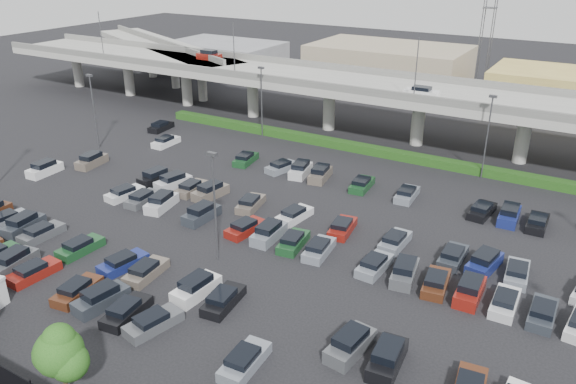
# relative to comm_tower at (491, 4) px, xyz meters

# --- Properties ---
(ground) EXTENTS (280.00, 280.00, 0.00)m
(ground) POSITION_rel_comm_tower_xyz_m (-4.00, -74.00, -15.61)
(ground) COLOR black
(overpass) EXTENTS (150.00, 13.00, 15.80)m
(overpass) POSITION_rel_comm_tower_xyz_m (-4.25, -41.99, -8.64)
(overpass) COLOR #97968F
(overpass) RESTS_ON ground
(on_ramp) EXTENTS (50.93, 30.13, 8.80)m
(on_ramp) POSITION_rel_comm_tower_xyz_m (-56.10, -30.95, -8.76)
(on_ramp) COLOR #97968F
(on_ramp) RESTS_ON ground
(hedge) EXTENTS (66.00, 1.60, 1.10)m
(hedge) POSITION_rel_comm_tower_xyz_m (-4.00, -49.00, -15.06)
(hedge) COLOR #183C11
(hedge) RESTS_ON ground
(tree_row) EXTENTS (65.07, 3.66, 5.94)m
(tree_row) POSITION_rel_comm_tower_xyz_m (-3.30, -100.53, -12.09)
(tree_row) COLOR #332316
(tree_row) RESTS_ON ground
(parked_cars) EXTENTS (63.10, 41.62, 1.67)m
(parked_cars) POSITION_rel_comm_tower_xyz_m (-4.08, -78.49, -14.99)
(parked_cars) COLOR silver
(parked_cars) RESTS_ON ground
(light_poles) EXTENTS (66.90, 48.38, 10.30)m
(light_poles) POSITION_rel_comm_tower_xyz_m (-8.12, -72.00, -9.37)
(light_poles) COLOR #49494E
(light_poles) RESTS_ON ground
(distant_buildings) EXTENTS (138.00, 24.00, 9.00)m
(distant_buildings) POSITION_rel_comm_tower_xyz_m (8.38, -12.19, -11.87)
(distant_buildings) COLOR slate
(distant_buildings) RESTS_ON ground
(comm_tower) EXTENTS (2.40, 2.40, 30.00)m
(comm_tower) POSITION_rel_comm_tower_xyz_m (0.00, 0.00, 0.00)
(comm_tower) COLOR #49494E
(comm_tower) RESTS_ON ground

